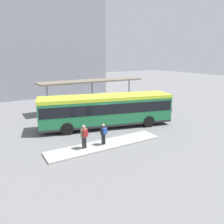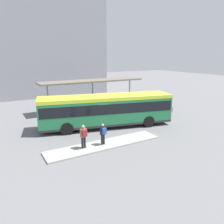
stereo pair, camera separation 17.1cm
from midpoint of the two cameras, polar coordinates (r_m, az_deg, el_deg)
name	(u,v)px [view 1 (the left image)]	position (r m, az deg, el deg)	size (l,w,h in m)	color
ground_plane	(106,126)	(20.63, -1.68, -3.79)	(120.00, 120.00, 0.00)	slate
curb_island	(105,145)	(16.42, -2.05, -8.51)	(8.89, 1.80, 0.12)	#9E9E99
city_bus	(106,109)	(20.15, -1.70, 0.90)	(12.36, 5.49, 2.95)	#237A47
pedestrian_waiting	(84,135)	(15.42, -7.57, -6.04)	(0.44, 0.46, 1.71)	#232328
pedestrian_companion	(104,133)	(15.96, -2.50, -5.47)	(0.40, 0.43, 1.59)	#232328
bicycle_yellow	(167,108)	(27.06, 14.10, 1.02)	(0.48, 1.66, 0.72)	black
bicycle_blue	(163,107)	(27.67, 13.11, 1.36)	(0.48, 1.62, 0.70)	black
bicycle_green	(157,106)	(28.06, 11.63, 1.61)	(0.48, 1.57, 0.69)	black
station_shelter	(92,81)	(26.63, -5.44, 7.94)	(12.81, 2.64, 3.61)	#706656
potted_planter_near_shelter	(73,111)	(23.90, -10.37, 0.23)	(0.99, 0.99, 1.32)	slate
station_building	(16,39)	(41.31, -23.92, 17.08)	(26.73, 13.06, 18.31)	gray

